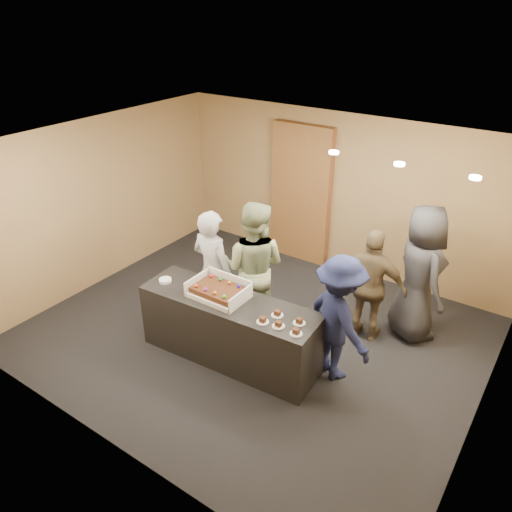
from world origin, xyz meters
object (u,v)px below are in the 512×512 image
at_px(plate_stack, 165,280).
at_px(person_brown_extra, 371,286).
at_px(cake_box, 220,292).
at_px(serving_counter, 230,329).
at_px(person_server_grey, 213,271).
at_px(person_navy_man, 339,319).
at_px(person_dark_suit, 419,273).
at_px(storage_cabinet, 301,194).
at_px(person_sage_man, 253,267).
at_px(sheet_cake, 218,290).

distance_m(plate_stack, person_brown_extra, 2.78).
bearing_deg(cake_box, serving_counter, -9.24).
relative_size(person_server_grey, person_navy_man, 1.09).
distance_m(cake_box, plate_stack, 0.83).
relative_size(plate_stack, person_dark_suit, 0.09).
height_order(storage_cabinet, person_dark_suit, storage_cabinet).
height_order(person_brown_extra, person_dark_suit, person_dark_suit).
distance_m(cake_box, person_sage_man, 0.75).
relative_size(serving_counter, cake_box, 3.30).
bearing_deg(person_server_grey, person_brown_extra, -148.91).
xyz_separation_m(storage_cabinet, person_dark_suit, (2.50, -1.12, -0.25)).
distance_m(person_sage_man, person_dark_suit, 2.26).
xyz_separation_m(sheet_cake, person_sage_man, (0.00, 0.78, -0.03)).
bearing_deg(serving_counter, plate_stack, -176.76).
bearing_deg(person_sage_man, person_server_grey, 17.63).
bearing_deg(person_server_grey, serving_counter, 147.59).
distance_m(person_server_grey, person_brown_extra, 2.17).
bearing_deg(person_sage_man, cake_box, 72.15).
distance_m(person_server_grey, person_dark_suit, 2.82).
xyz_separation_m(person_server_grey, person_dark_suit, (2.42, 1.45, 0.07)).
bearing_deg(sheet_cake, storage_cabinet, 100.21).
relative_size(person_navy_man, person_dark_suit, 0.86).
height_order(cake_box, person_brown_extra, person_brown_extra).
distance_m(storage_cabinet, person_navy_man, 3.23).
xyz_separation_m(person_sage_man, person_dark_suit, (1.96, 1.12, 0.01)).
relative_size(person_sage_man, person_brown_extra, 1.17).
xyz_separation_m(cake_box, person_navy_man, (1.45, 0.48, -0.11)).
height_order(plate_stack, person_server_grey, person_server_grey).
bearing_deg(person_server_grey, cake_box, 140.65).
bearing_deg(person_server_grey, sheet_cake, 138.86).
height_order(storage_cabinet, cake_box, storage_cabinet).
bearing_deg(plate_stack, sheet_cake, 8.17).
height_order(storage_cabinet, person_server_grey, storage_cabinet).
height_order(plate_stack, person_sage_man, person_sage_man).
height_order(cake_box, person_sage_man, person_sage_man).
xyz_separation_m(cake_box, sheet_cake, (-0.00, -0.03, 0.05)).
relative_size(cake_box, person_server_grey, 0.40).
bearing_deg(person_navy_man, plate_stack, 43.10).
relative_size(serving_counter, plate_stack, 14.34).
height_order(storage_cabinet, plate_stack, storage_cabinet).
xyz_separation_m(plate_stack, person_dark_suit, (2.78, 2.02, 0.06)).
xyz_separation_m(person_brown_extra, person_dark_suit, (0.49, 0.44, 0.15)).
relative_size(cake_box, person_brown_extra, 0.44).
relative_size(plate_stack, person_server_grey, 0.09).
xyz_separation_m(storage_cabinet, person_navy_man, (1.99, -2.51, -0.39)).
xyz_separation_m(person_server_grey, person_brown_extra, (1.93, 1.01, -0.08)).
xyz_separation_m(sheet_cake, person_dark_suit, (1.96, 1.90, -0.02)).
bearing_deg(person_brown_extra, sheet_cake, 37.30).
distance_m(person_navy_man, person_brown_extra, 0.95).
xyz_separation_m(storage_cabinet, plate_stack, (-0.27, -3.13, -0.30)).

